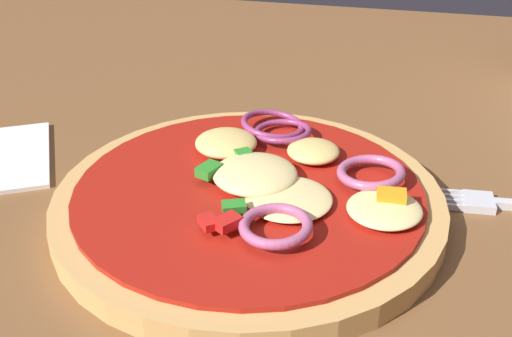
{
  "coord_description": "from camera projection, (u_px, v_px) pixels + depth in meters",
  "views": [
    {
      "loc": [
        0.1,
        -0.31,
        0.25
      ],
      "look_at": [
        0.02,
        0.03,
        0.06
      ],
      "focal_mm": 46.28,
      "sensor_mm": 36.0,
      "label": 1
    }
  ],
  "objects": [
    {
      "name": "dining_table",
      "position": [
        205.0,
        242.0,
        0.4
      ],
      "size": [
        1.12,
        0.92,
        0.04
      ],
      "color": "brown",
      "rests_on": "ground"
    },
    {
      "name": "pizza",
      "position": [
        253.0,
        198.0,
        0.39
      ],
      "size": [
        0.23,
        0.23,
        0.03
      ],
      "color": "tan",
      "rests_on": "dining_table"
    }
  ]
}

